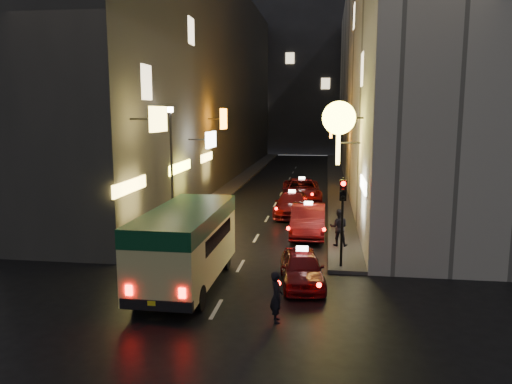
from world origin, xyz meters
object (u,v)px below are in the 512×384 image
at_px(lamp_post, 172,162).
at_px(taxi_near, 302,265).
at_px(minibus, 186,238).
at_px(pedestrian_crossing, 277,293).
at_px(traffic_light, 343,203).

bearing_deg(lamp_post, taxi_near, -43.18).
relative_size(minibus, lamp_post, 1.05).
xyz_separation_m(taxi_near, pedestrian_crossing, (-0.58, -3.32, 0.15)).
relative_size(minibus, pedestrian_crossing, 3.73).
xyz_separation_m(traffic_light, lamp_post, (-8.20, 4.53, 1.04)).
xyz_separation_m(taxi_near, lamp_post, (-6.76, 6.34, 2.99)).
relative_size(taxi_near, lamp_post, 0.77).
bearing_deg(pedestrian_crossing, traffic_light, -34.99).
height_order(taxi_near, traffic_light, traffic_light).
distance_m(traffic_light, lamp_post, 9.42).
distance_m(minibus, taxi_near, 4.25).
height_order(minibus, pedestrian_crossing, minibus).
distance_m(minibus, traffic_light, 6.13).
height_order(traffic_light, lamp_post, lamp_post).
bearing_deg(lamp_post, minibus, -69.10).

